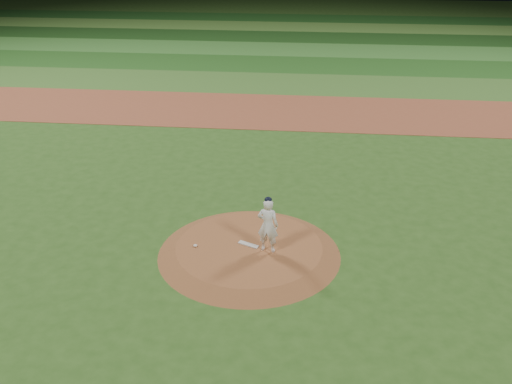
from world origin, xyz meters
name	(u,v)px	position (x,y,z in m)	size (l,w,h in m)	color
ground	(249,253)	(0.00, 0.00, 0.00)	(120.00, 120.00, 0.00)	#2B521A
infield_dirt_band	(279,111)	(0.00, 14.00, 0.01)	(70.00, 6.00, 0.02)	brown
outfield_stripe_0	(285,84)	(0.00, 19.50, 0.01)	(70.00, 5.00, 0.02)	#386625
outfield_stripe_1	(289,65)	(0.00, 24.50, 0.01)	(70.00, 5.00, 0.02)	#1F4F19
outfield_stripe_2	(293,49)	(0.00, 29.50, 0.01)	(70.00, 5.00, 0.02)	#34732A
outfield_stripe_3	(295,37)	(0.00, 34.50, 0.01)	(70.00, 5.00, 0.02)	#183F14
outfield_stripe_4	(298,27)	(0.00, 39.50, 0.01)	(70.00, 5.00, 0.02)	#46792C
outfield_stripe_5	(299,18)	(0.00, 44.50, 0.01)	(70.00, 5.00, 0.02)	#194817
pitchers_mound	(249,250)	(0.00, 0.00, 0.12)	(5.50, 5.50, 0.25)	brown
pitching_rubber	(248,245)	(-0.03, 0.07, 0.27)	(0.66, 0.16, 0.03)	silver
rosin_bag	(195,245)	(-1.61, -0.18, 0.28)	(0.12, 0.12, 0.07)	silver
pitcher_on_mound	(268,225)	(0.57, -0.18, 1.12)	(0.68, 0.51, 1.76)	white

